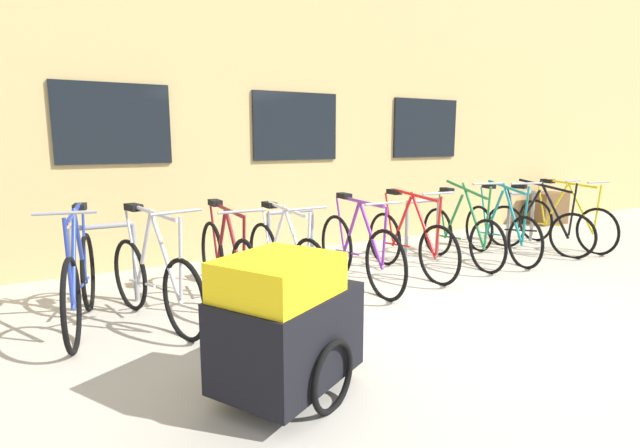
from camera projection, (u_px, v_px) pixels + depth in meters
ground_plane at (454, 316)px, 4.52m from camera, size 42.00×42.00×0.00m
storefront_building at (221, 43)px, 9.30m from camera, size 28.00×6.16×6.83m
bike_rack at (362, 229)px, 6.20m from camera, size 6.60×0.05×0.81m
bicycle_red at (410, 242)px, 5.93m from camera, size 0.44×1.73×1.05m
bicycle_blue at (80, 281)px, 4.21m from camera, size 0.50×1.73×1.09m
bicycle_maroon at (227, 263)px, 4.83m from camera, size 0.44×1.81×1.01m
bicycle_white at (285, 257)px, 5.19m from camera, size 0.44×1.72×0.98m
bicycle_yellow at (564, 222)px, 7.43m from camera, size 0.44×1.76×1.05m
bicycle_silver at (154, 280)px, 4.32m from camera, size 0.56×1.68×1.07m
bicycle_black at (537, 226)px, 7.08m from camera, size 0.48×1.61×1.09m
bicycle_teal at (501, 231)px, 6.67m from camera, size 0.56×1.65×1.09m
bicycle_purple at (359, 251)px, 5.41m from camera, size 0.44×1.78×1.02m
bicycle_green at (461, 234)px, 6.45m from camera, size 0.44×1.70×1.11m
bike_trailer at (286, 324)px, 3.04m from camera, size 1.43×0.96×0.93m
planter_box at (547, 208)px, 9.48m from camera, size 0.70×0.44×0.60m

